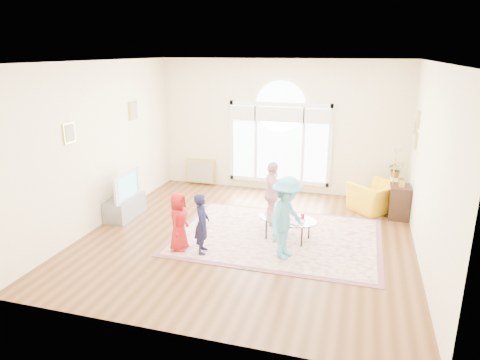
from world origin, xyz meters
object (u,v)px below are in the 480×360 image
(tv_console, at_px, (125,207))
(armchair, at_px, (375,197))
(television, at_px, (124,185))
(coffee_table, at_px, (288,220))
(area_rug, at_px, (277,236))

(tv_console, relative_size, armchair, 1.03)
(armchair, bearing_deg, tv_console, -28.56)
(tv_console, bearing_deg, television, -0.00)
(tv_console, xyz_separation_m, coffee_table, (3.49, -0.19, 0.19))
(area_rug, relative_size, armchair, 3.72)
(television, distance_m, coffee_table, 3.50)
(area_rug, relative_size, coffee_table, 3.00)
(area_rug, height_order, coffee_table, coffee_table)
(area_rug, xyz_separation_m, tv_console, (-3.29, 0.11, 0.20))
(area_rug, bearing_deg, coffee_table, -19.01)
(coffee_table, bearing_deg, tv_console, -171.73)
(armchair, bearing_deg, coffee_table, 3.75)
(television, bearing_deg, area_rug, -1.99)
(tv_console, height_order, armchair, armchair)
(television, bearing_deg, coffee_table, -3.05)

